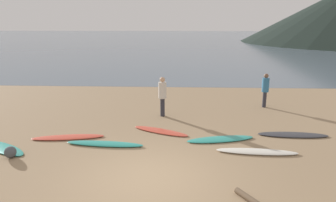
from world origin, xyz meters
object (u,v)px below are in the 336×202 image
object	(u,v)px
surfboard_5	(257,152)
person_0	(265,88)
surfboard_6	(293,135)
surfboard_0	(3,148)
beach_rock_near	(10,152)
surfboard_3	(161,131)
surfboard_4	(220,139)
person_1	(162,93)
surfboard_1	(68,137)
surfboard_2	(105,144)

from	to	relation	value
surfboard_5	person_0	distance (m)	5.67
surfboard_6	person_0	xyz separation A→B (m)	(-0.09, 3.81, 0.91)
surfboard_0	beach_rock_near	bearing A→B (deg)	-14.76
surfboard_5	surfboard_6	size ratio (longest dim) A/B	1.02
surfboard_3	beach_rock_near	bearing A→B (deg)	-125.52
surfboard_0	surfboard_5	size ratio (longest dim) A/B	0.82
person_0	surfboard_6	bearing A→B (deg)	9.18
surfboard_4	person_1	size ratio (longest dim) A/B	1.39
surfboard_5	person_1	bearing A→B (deg)	134.25
surfboard_1	person_0	xyz separation A→B (m)	(7.88, 4.42, 0.91)
surfboard_1	surfboard_4	world-z (taller)	surfboard_4
surfboard_2	surfboard_3	distance (m)	2.22
surfboard_2	surfboard_5	world-z (taller)	surfboard_2
surfboard_2	surfboard_3	world-z (taller)	surfboard_2
person_1	surfboard_6	bearing A→B (deg)	120.24
surfboard_6	person_0	distance (m)	3.91
surfboard_2	person_1	bearing A→B (deg)	67.25
surfboard_4	beach_rock_near	world-z (taller)	beach_rock_near
surfboard_4	surfboard_3	bearing A→B (deg)	147.84
surfboard_5	surfboard_2	bearing A→B (deg)	179.18
person_0	person_1	world-z (taller)	person_1
surfboard_3	beach_rock_near	xyz separation A→B (m)	(-4.36, -2.43, 0.14)
surfboard_5	person_1	world-z (taller)	person_1
person_0	beach_rock_near	world-z (taller)	person_0
surfboard_2	surfboard_5	bearing A→B (deg)	-0.31
person_0	surfboard_0	bearing A→B (deg)	-52.57
surfboard_0	surfboard_3	xyz separation A→B (m)	(4.95, 1.82, -0.00)
surfboard_3	surfboard_4	world-z (taller)	surfboard_4
surfboard_0	person_1	xyz separation A→B (m)	(4.89, 3.81, 0.97)
surfboard_6	beach_rock_near	size ratio (longest dim) A/B	7.06
surfboard_2	surfboard_3	bearing A→B (deg)	41.72
surfboard_2	surfboard_4	bearing A→B (deg)	13.46
surfboard_0	beach_rock_near	xyz separation A→B (m)	(0.59, -0.61, 0.14)
surfboard_4	surfboard_0	bearing A→B (deg)	175.52
surfboard_4	beach_rock_near	bearing A→B (deg)	-178.52
surfboard_6	person_1	world-z (taller)	person_1
surfboard_1	beach_rock_near	xyz separation A→B (m)	(-1.16, -1.65, 0.14)
surfboard_1	surfboard_3	world-z (taller)	surfboard_1
surfboard_2	surfboard_4	size ratio (longest dim) A/B	1.09
surfboard_6	person_1	bearing A→B (deg)	157.78
person_1	surfboard_1	bearing A→B (deg)	5.92
surfboard_3	surfboard_6	bearing A→B (deg)	23.26
surfboard_0	person_1	world-z (taller)	person_1
surfboard_4	person_0	distance (m)	5.14
surfboard_4	beach_rock_near	size ratio (longest dim) A/B	6.81
surfboard_0	person_1	size ratio (longest dim) A/B	1.21
person_1	beach_rock_near	distance (m)	6.23
surfboard_6	surfboard_0	bearing A→B (deg)	-168.38
surfboard_1	surfboard_2	xyz separation A→B (m)	(1.43, -0.56, 0.01)
surfboard_4	surfboard_2	bearing A→B (deg)	175.83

